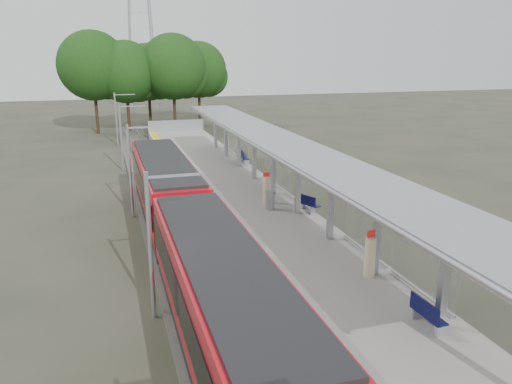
{
  "coord_description": "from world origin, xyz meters",
  "views": [
    {
      "loc": [
        -7.5,
        -9.57,
        9.22
      ],
      "look_at": [
        -0.26,
        14.16,
        2.3
      ],
      "focal_mm": 35.0,
      "sensor_mm": 36.0,
      "label": 1
    }
  ],
  "objects_px": {
    "info_pillar_near": "(370,257)",
    "litter_bin": "(270,200)",
    "bench_near": "(427,313)",
    "bench_mid": "(308,203)",
    "info_pillar_far": "(266,189)",
    "train": "(186,226)",
    "bench_far": "(244,157)"
  },
  "relations": [
    {
      "from": "info_pillar_far",
      "to": "train",
      "type": "bearing_deg",
      "value": -124.49
    },
    {
      "from": "bench_near",
      "to": "info_pillar_far",
      "type": "height_order",
      "value": "info_pillar_far"
    },
    {
      "from": "train",
      "to": "bench_mid",
      "type": "xyz_separation_m",
      "value": [
        7.12,
        3.43,
        -0.57
      ]
    },
    {
      "from": "train",
      "to": "bench_near",
      "type": "bearing_deg",
      "value": -54.66
    },
    {
      "from": "bench_mid",
      "to": "bench_far",
      "type": "relative_size",
      "value": 0.94
    },
    {
      "from": "bench_near",
      "to": "bench_mid",
      "type": "relative_size",
      "value": 1.0
    },
    {
      "from": "bench_mid",
      "to": "info_pillar_far",
      "type": "height_order",
      "value": "info_pillar_far"
    },
    {
      "from": "info_pillar_far",
      "to": "litter_bin",
      "type": "height_order",
      "value": "info_pillar_far"
    },
    {
      "from": "info_pillar_far",
      "to": "litter_bin",
      "type": "xyz_separation_m",
      "value": [
        -0.2,
        -1.26,
        -0.26
      ]
    },
    {
      "from": "bench_near",
      "to": "info_pillar_far",
      "type": "relative_size",
      "value": 0.78
    },
    {
      "from": "bench_far",
      "to": "info_pillar_far",
      "type": "relative_size",
      "value": 0.84
    },
    {
      "from": "bench_far",
      "to": "litter_bin",
      "type": "distance_m",
      "value": 11.93
    },
    {
      "from": "bench_far",
      "to": "info_pillar_far",
      "type": "distance_m",
      "value": 10.66
    },
    {
      "from": "bench_far",
      "to": "info_pillar_near",
      "type": "distance_m",
      "value": 20.97
    },
    {
      "from": "info_pillar_near",
      "to": "info_pillar_far",
      "type": "xyz_separation_m",
      "value": [
        -0.72,
        10.42,
        -0.04
      ]
    },
    {
      "from": "bench_mid",
      "to": "litter_bin",
      "type": "distance_m",
      "value": 2.06
    },
    {
      "from": "info_pillar_near",
      "to": "info_pillar_far",
      "type": "relative_size",
      "value": 1.05
    },
    {
      "from": "bench_far",
      "to": "info_pillar_near",
      "type": "relative_size",
      "value": 0.8
    },
    {
      "from": "bench_near",
      "to": "info_pillar_near",
      "type": "relative_size",
      "value": 0.75
    },
    {
      "from": "info_pillar_far",
      "to": "litter_bin",
      "type": "distance_m",
      "value": 1.31
    },
    {
      "from": "bench_near",
      "to": "bench_far",
      "type": "distance_m",
      "value": 24.78
    },
    {
      "from": "train",
      "to": "info_pillar_near",
      "type": "relative_size",
      "value": 14.88
    },
    {
      "from": "bench_far",
      "to": "bench_mid",
      "type": "bearing_deg",
      "value": -84.09
    },
    {
      "from": "train",
      "to": "info_pillar_far",
      "type": "relative_size",
      "value": 15.57
    },
    {
      "from": "train",
      "to": "info_pillar_near",
      "type": "distance_m",
      "value": 7.83
    },
    {
      "from": "bench_near",
      "to": "info_pillar_near",
      "type": "bearing_deg",
      "value": 85.59
    },
    {
      "from": "bench_far",
      "to": "litter_bin",
      "type": "xyz_separation_m",
      "value": [
        -1.81,
        -11.8,
        -0.01
      ]
    },
    {
      "from": "bench_mid",
      "to": "litter_bin",
      "type": "xyz_separation_m",
      "value": [
        -1.81,
        0.98,
        0.03
      ]
    },
    {
      "from": "info_pillar_near",
      "to": "litter_bin",
      "type": "xyz_separation_m",
      "value": [
        -0.92,
        9.15,
        -0.3
      ]
    },
    {
      "from": "bench_near",
      "to": "litter_bin",
      "type": "height_order",
      "value": "litter_bin"
    },
    {
      "from": "train",
      "to": "litter_bin",
      "type": "distance_m",
      "value": 6.92
    },
    {
      "from": "info_pillar_near",
      "to": "bench_near",
      "type": "bearing_deg",
      "value": -104.93
    }
  ]
}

